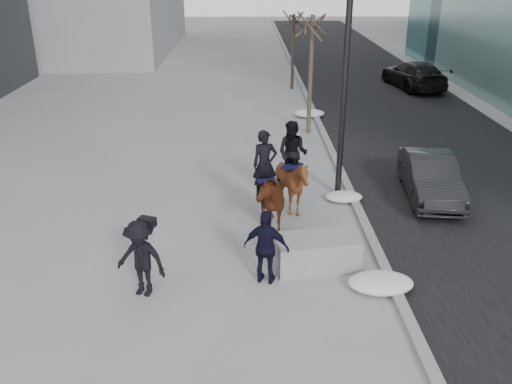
{
  "coord_description": "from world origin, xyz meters",
  "views": [
    {
      "loc": [
        -0.26,
        -10.91,
        6.74
      ],
      "look_at": [
        0.0,
        1.2,
        1.5
      ],
      "focal_mm": 38.0,
      "sensor_mm": 36.0,
      "label": 1
    }
  ],
  "objects_px": {
    "mounted_left": "(265,193)",
    "mounted_right": "(292,177)",
    "car_near": "(430,177)",
    "planter": "(316,252)"
  },
  "relations": [
    {
      "from": "planter",
      "to": "car_near",
      "type": "height_order",
      "value": "car_near"
    },
    {
      "from": "mounted_left",
      "to": "mounted_right",
      "type": "bearing_deg",
      "value": 48.66
    },
    {
      "from": "car_near",
      "to": "mounted_right",
      "type": "distance_m",
      "value": 4.41
    },
    {
      "from": "mounted_left",
      "to": "mounted_right",
      "type": "distance_m",
      "value": 1.23
    },
    {
      "from": "planter",
      "to": "mounted_left",
      "type": "height_order",
      "value": "mounted_left"
    },
    {
      "from": "planter",
      "to": "mounted_left",
      "type": "bearing_deg",
      "value": 118.16
    },
    {
      "from": "mounted_left",
      "to": "mounted_right",
      "type": "height_order",
      "value": "mounted_left"
    },
    {
      "from": "car_near",
      "to": "mounted_left",
      "type": "xyz_separation_m",
      "value": [
        -5.09,
        -1.9,
        0.34
      ]
    },
    {
      "from": "car_near",
      "to": "mounted_left",
      "type": "bearing_deg",
      "value": -153.42
    },
    {
      "from": "planter",
      "to": "car_near",
      "type": "xyz_separation_m",
      "value": [
        3.95,
        4.03,
        0.27
      ]
    }
  ]
}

